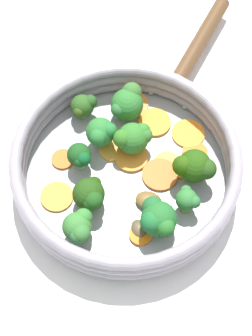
% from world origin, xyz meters
% --- Properties ---
extents(ground_plane, '(4.00, 4.00, 0.00)m').
position_xyz_m(ground_plane, '(0.00, 0.00, 0.00)').
color(ground_plane, white).
extents(skillet, '(0.28, 0.28, 0.01)m').
position_xyz_m(skillet, '(0.00, 0.00, 0.01)').
color(skillet, '#939699').
rests_on(skillet, ground_plane).
extents(skillet_rim_wall, '(0.30, 0.30, 0.05)m').
position_xyz_m(skillet_rim_wall, '(0.00, 0.00, 0.04)').
color(skillet_rim_wall, '#98909F').
rests_on(skillet_rim_wall, skillet).
extents(skillet_handle, '(0.13, 0.17, 0.02)m').
position_xyz_m(skillet_handle, '(-0.14, 0.19, 0.03)').
color(skillet_handle, brown).
rests_on(skillet_handle, skillet).
extents(skillet_rivet_left, '(0.01, 0.01, 0.01)m').
position_xyz_m(skillet_rivet_left, '(-0.06, 0.12, 0.02)').
color(skillet_rivet_left, '#919595').
rests_on(skillet_rivet_left, skillet).
extents(skillet_rivet_right, '(0.01, 0.01, 0.01)m').
position_xyz_m(skillet_rivet_right, '(-0.10, 0.09, 0.02)').
color(skillet_rivet_right, gray).
rests_on(skillet_rivet_right, skillet).
extents(carrot_slice_0, '(0.04, 0.04, 0.01)m').
position_xyz_m(carrot_slice_0, '(0.09, -0.02, 0.02)').
color(carrot_slice_0, orange).
rests_on(carrot_slice_0, skillet).
extents(carrot_slice_1, '(0.03, 0.03, 0.01)m').
position_xyz_m(carrot_slice_1, '(0.03, 0.07, 0.02)').
color(carrot_slice_1, orange).
rests_on(carrot_slice_1, skillet).
extents(carrot_slice_2, '(0.05, 0.05, 0.00)m').
position_xyz_m(carrot_slice_2, '(-0.05, 0.04, 0.02)').
color(carrot_slice_2, orange).
rests_on(carrot_slice_2, skillet).
extents(carrot_slice_3, '(0.06, 0.06, 0.00)m').
position_xyz_m(carrot_slice_3, '(-0.01, -0.10, 0.02)').
color(carrot_slice_3, orange).
rests_on(carrot_slice_3, skillet).
extents(carrot_slice_4, '(0.07, 0.07, 0.00)m').
position_xyz_m(carrot_slice_4, '(0.02, 0.04, 0.02)').
color(carrot_slice_4, orange).
rests_on(carrot_slice_4, skillet).
extents(carrot_slice_5, '(0.05, 0.05, 0.00)m').
position_xyz_m(carrot_slice_5, '(-0.05, 0.07, 0.02)').
color(carrot_slice_5, orange).
rests_on(carrot_slice_5, skillet).
extents(carrot_slice_6, '(0.05, 0.05, 0.00)m').
position_xyz_m(carrot_slice_6, '(0.01, 0.06, 0.02)').
color(carrot_slice_6, orange).
rests_on(carrot_slice_6, skillet).
extents(carrot_slice_7, '(0.06, 0.06, 0.01)m').
position_xyz_m(carrot_slice_7, '(-0.02, 0.02, 0.02)').
color(carrot_slice_7, orange).
rests_on(carrot_slice_7, skillet).
extents(carrot_slice_8, '(0.07, 0.07, 0.00)m').
position_xyz_m(carrot_slice_8, '(-0.02, 0.10, 0.02)').
color(carrot_slice_8, orange).
rests_on(carrot_slice_8, skillet).
extents(carrot_slice_9, '(0.05, 0.05, 0.00)m').
position_xyz_m(carrot_slice_9, '(0.01, 0.10, 0.02)').
color(carrot_slice_9, orange).
rests_on(carrot_slice_9, skillet).
extents(carrot_slice_10, '(0.04, 0.04, 0.00)m').
position_xyz_m(carrot_slice_10, '(-0.06, -0.07, 0.02)').
color(carrot_slice_10, orange).
rests_on(carrot_slice_10, skillet).
extents(carrot_slice_11, '(0.06, 0.06, 0.00)m').
position_xyz_m(carrot_slice_11, '(-0.09, 0.06, 0.02)').
color(carrot_slice_11, orange).
rests_on(carrot_slice_11, skillet).
extents(carrot_slice_12, '(0.05, 0.05, 0.00)m').
position_xyz_m(carrot_slice_12, '(-0.04, -0.00, 0.02)').
color(carrot_slice_12, gold).
rests_on(carrot_slice_12, skillet).
extents(broccoli_floret_0, '(0.04, 0.05, 0.05)m').
position_xyz_m(broccoli_floret_0, '(-0.03, 0.03, 0.04)').
color(broccoli_floret_0, '#6C964F').
rests_on(broccoli_floret_0, skillet).
extents(broccoli_floret_1, '(0.04, 0.04, 0.05)m').
position_xyz_m(broccoli_floret_1, '(0.05, -0.09, 0.05)').
color(broccoli_floret_1, '#7FB164').
rests_on(broccoli_floret_1, skillet).
extents(broccoli_floret_2, '(0.05, 0.05, 0.05)m').
position_xyz_m(broccoli_floret_2, '(-0.08, 0.04, 0.04)').
color(broccoli_floret_2, '#7B9A52').
rests_on(broccoli_floret_2, skillet).
extents(broccoli_floret_3, '(0.05, 0.05, 0.05)m').
position_xyz_m(broccoli_floret_3, '(0.05, 0.07, 0.05)').
color(broccoli_floret_3, '#71994F').
rests_on(broccoli_floret_3, skillet).
extents(broccoli_floret_4, '(0.04, 0.03, 0.04)m').
position_xyz_m(broccoli_floret_4, '(-0.04, -0.05, 0.04)').
color(broccoli_floret_4, '#84A96E').
rests_on(broccoli_floret_4, skillet).
extents(broccoli_floret_5, '(0.03, 0.04, 0.04)m').
position_xyz_m(broccoli_floret_5, '(-0.11, -0.01, 0.04)').
color(broccoli_floret_5, '#88A667').
rests_on(broccoli_floret_5, skillet).
extents(broccoli_floret_6, '(0.03, 0.03, 0.04)m').
position_xyz_m(broccoli_floret_6, '(0.08, 0.05, 0.04)').
color(broccoli_floret_6, '#699643').
rests_on(broccoli_floret_6, skillet).
extents(broccoli_floret_7, '(0.06, 0.05, 0.05)m').
position_xyz_m(broccoli_floret_7, '(0.09, 0.00, 0.05)').
color(broccoli_floret_7, '#618944').
rests_on(broccoli_floret_7, skillet).
extents(broccoli_floret_8, '(0.05, 0.04, 0.05)m').
position_xyz_m(broccoli_floret_8, '(0.02, -0.06, 0.04)').
color(broccoli_floret_8, '#78A551').
rests_on(broccoli_floret_8, skillet).
extents(broccoli_floret_9, '(0.04, 0.04, 0.05)m').
position_xyz_m(broccoli_floret_9, '(-0.05, -0.01, 0.05)').
color(broccoli_floret_9, '#7DA25A').
rests_on(broccoli_floret_9, skillet).
extents(mushroom_piece_0, '(0.04, 0.04, 0.01)m').
position_xyz_m(mushroom_piece_0, '(0.05, 0.01, 0.02)').
color(mushroom_piece_0, brown).
rests_on(mushroom_piece_0, skillet).
extents(mushroom_piece_1, '(0.03, 0.02, 0.01)m').
position_xyz_m(mushroom_piece_1, '(0.08, -0.02, 0.02)').
color(mushroom_piece_1, brown).
rests_on(mushroom_piece_1, skillet).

